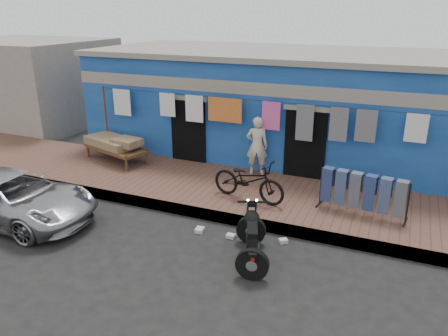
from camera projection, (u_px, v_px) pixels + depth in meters
ground at (185, 254)px, 8.67m from camera, size 80.00×80.00×0.00m
sidewalk at (239, 193)px, 11.22m from camera, size 28.00×3.00×0.25m
curb at (216, 216)px, 9.96m from camera, size 28.00×0.10×0.25m
building at (284, 104)px, 14.12m from camera, size 12.20×5.20×3.36m
neighbor_left at (28, 82)px, 18.18m from camera, size 6.00×5.00×3.40m
clothesline at (254, 118)px, 11.74m from camera, size 10.06×0.06×2.10m
car at (12, 197)px, 9.90m from camera, size 4.09×1.93×1.14m
seated_person at (257, 146)px, 11.91m from camera, size 0.66×0.51×1.63m
bicycle at (249, 176)px, 10.35m from camera, size 1.95×0.95×1.21m
motorcycle at (252, 236)px, 8.30m from camera, size 1.63×1.99×1.04m
charpoy at (117, 149)px, 13.12m from camera, size 2.74×2.25×0.73m
jeans_rack at (363, 193)px, 9.69m from camera, size 2.12×0.93×0.97m
litter_a at (231, 236)px, 9.27m from camera, size 0.19×0.15×0.08m
litter_b at (283, 241)px, 9.07m from camera, size 0.22×0.21×0.09m
litter_c at (200, 230)px, 9.52m from camera, size 0.20×0.23×0.09m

